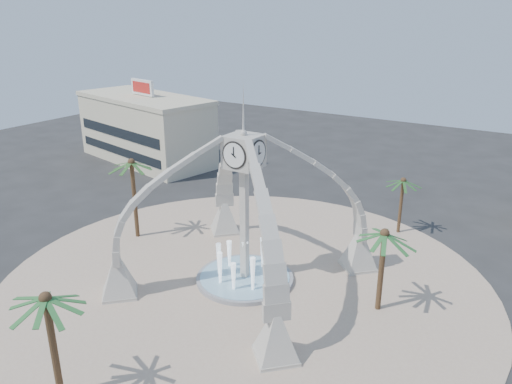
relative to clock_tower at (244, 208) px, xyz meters
The scene contains 9 objects.
ground 6.49m from the clock_tower, 90.00° to the left, with size 140.00×140.00×0.00m, color #282828.
plaza 6.46m from the clock_tower, 90.00° to the left, with size 40.00×40.00×0.06m, color #BEA78D.
clock_tower is the anchor object (origin of this frame).
fountain 6.20m from the clock_tower, 90.00° to the left, with size 8.00×8.00×3.62m.
building_nw 38.87m from the clock_tower, 145.49° to the left, with size 23.75×13.73×11.90m.
palm_east 10.87m from the clock_tower, ahead, with size 5.40×5.40×7.02m.
palm_west 13.85m from the clock_tower, behind, with size 5.65×5.65×8.48m.
palm_north 18.03m from the clock_tower, 64.44° to the left, with size 4.07×4.07×6.20m.
palm_south 16.76m from the clock_tower, 95.78° to the right, with size 5.36×5.36×7.37m.
Camera 1 is at (20.15, -30.17, 20.93)m, focal length 35.00 mm.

